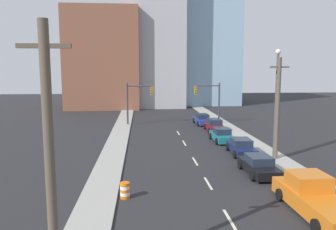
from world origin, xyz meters
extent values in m
cube|color=#9E9B93|center=(-6.94, 45.65, 0.06)|extent=(2.19, 91.31, 0.12)
cube|color=#9E9B93|center=(6.94, 45.65, 0.06)|extent=(2.19, 91.31, 0.12)
cube|color=beige|center=(0.00, 8.52, 0.00)|extent=(0.16, 2.40, 0.01)
cube|color=beige|center=(0.00, 13.90, 0.00)|extent=(0.16, 2.40, 0.01)
cube|color=beige|center=(0.00, 19.22, 0.00)|extent=(0.16, 2.40, 0.01)
cube|color=beige|center=(0.00, 26.05, 0.00)|extent=(0.16, 2.40, 0.01)
cube|color=beige|center=(0.00, 31.63, 0.00)|extent=(0.16, 2.40, 0.01)
cube|color=brown|center=(-11.75, 62.04, 9.63)|extent=(14.00, 16.00, 19.25)
cube|color=#A8A8AD|center=(-1.68, 66.04, 14.76)|extent=(12.00, 20.00, 29.51)
cube|color=#8CADC6|center=(10.14, 70.04, 14.38)|extent=(13.00, 20.00, 28.75)
cylinder|color=#38383D|center=(-6.27, 37.85, 2.87)|extent=(0.24, 0.24, 5.74)
cylinder|color=#38383D|center=(-4.61, 37.85, 5.34)|extent=(3.32, 0.16, 0.16)
cube|color=#B79319|center=(-2.95, 37.85, 4.71)|extent=(0.34, 0.32, 1.10)
cylinder|color=red|center=(-2.95, 37.68, 5.05)|extent=(0.22, 0.04, 0.22)
cylinder|color=#593F0C|center=(-2.95, 37.68, 4.71)|extent=(0.22, 0.04, 0.22)
cylinder|color=#0C3F14|center=(-2.95, 37.68, 4.37)|extent=(0.22, 0.04, 0.22)
cylinder|color=#38383D|center=(6.40, 37.85, 2.87)|extent=(0.24, 0.24, 5.74)
cylinder|color=#38383D|center=(4.74, 37.85, 5.34)|extent=(3.32, 0.16, 0.16)
cube|color=#B79319|center=(3.08, 37.85, 4.71)|extent=(0.34, 0.32, 1.10)
cylinder|color=red|center=(3.08, 37.68, 5.05)|extent=(0.22, 0.04, 0.22)
cylinder|color=#593F0C|center=(3.08, 37.68, 4.71)|extent=(0.22, 0.04, 0.22)
cylinder|color=#0C3F14|center=(3.08, 37.68, 4.37)|extent=(0.22, 0.04, 0.22)
cylinder|color=brown|center=(-7.24, 3.46, 4.48)|extent=(0.32, 0.32, 8.96)
cube|color=brown|center=(-7.24, 3.46, 8.16)|extent=(1.60, 0.14, 0.14)
cylinder|color=brown|center=(6.81, 19.18, 4.25)|extent=(0.32, 0.32, 8.50)
cube|color=brown|center=(6.81, 19.18, 7.70)|extent=(1.60, 0.14, 0.14)
cylinder|color=orange|center=(-5.38, 11.77, 0.10)|extent=(0.56, 0.56, 0.19)
cylinder|color=white|center=(-5.38, 11.77, 0.29)|extent=(0.56, 0.56, 0.19)
cylinder|color=orange|center=(-5.38, 11.77, 0.47)|extent=(0.56, 0.56, 0.19)
cylinder|color=white|center=(-5.38, 11.77, 0.67)|extent=(0.56, 0.56, 0.19)
cylinder|color=orange|center=(-5.38, 11.77, 0.85)|extent=(0.56, 0.56, 0.19)
cylinder|color=#4C4C51|center=(6.81, 19.57, 4.36)|extent=(0.20, 0.20, 8.72)
sphere|color=white|center=(6.81, 19.57, 8.94)|extent=(0.44, 0.44, 0.44)
cube|color=orange|center=(4.65, 8.77, 0.62)|extent=(2.26, 6.28, 0.86)
cube|color=orange|center=(4.64, 9.71, 1.48)|extent=(1.94, 1.90, 0.86)
cylinder|color=black|center=(3.50, 10.69, 0.35)|extent=(0.23, 0.70, 0.70)
cylinder|color=black|center=(5.75, 10.72, 0.35)|extent=(0.23, 0.70, 0.70)
cylinder|color=black|center=(3.56, 6.81, 0.35)|extent=(0.23, 0.70, 0.70)
cube|color=black|center=(4.02, 15.52, 0.50)|extent=(1.87, 4.43, 0.61)
cube|color=#1E2838|center=(4.02, 15.52, 1.09)|extent=(1.62, 2.01, 0.58)
cylinder|color=black|center=(3.06, 16.87, 0.35)|extent=(0.23, 0.70, 0.69)
cylinder|color=black|center=(4.94, 16.90, 0.35)|extent=(0.23, 0.70, 0.69)
cylinder|color=black|center=(3.10, 14.14, 0.35)|extent=(0.23, 0.70, 0.69)
cylinder|color=black|center=(4.98, 14.16, 0.35)|extent=(0.23, 0.70, 0.69)
cube|color=#141E47|center=(4.50, 21.21, 0.50)|extent=(1.95, 4.55, 0.63)
cube|color=#1E2838|center=(4.50, 21.21, 1.11)|extent=(1.64, 2.08, 0.59)
cylinder|color=black|center=(3.63, 22.63, 0.34)|extent=(0.25, 0.69, 0.68)
cylinder|color=black|center=(5.47, 22.56, 0.34)|extent=(0.25, 0.69, 0.68)
cylinder|color=black|center=(3.52, 19.86, 0.34)|extent=(0.25, 0.69, 0.68)
cylinder|color=black|center=(5.36, 19.78, 0.34)|extent=(0.25, 0.69, 0.68)
cube|color=#196B75|center=(4.04, 26.50, 0.50)|extent=(1.85, 4.29, 0.65)
cube|color=#1E2838|center=(4.04, 26.50, 1.13)|extent=(1.58, 1.95, 0.60)
cylinder|color=black|center=(3.11, 27.79, 0.32)|extent=(0.24, 0.66, 0.65)
cylinder|color=black|center=(4.90, 27.84, 0.32)|extent=(0.24, 0.66, 0.65)
cylinder|color=black|center=(3.19, 25.16, 0.32)|extent=(0.24, 0.66, 0.65)
cylinder|color=black|center=(4.98, 25.22, 0.32)|extent=(0.24, 0.66, 0.65)
cube|color=maroon|center=(4.55, 32.32, 0.54)|extent=(1.84, 4.78, 0.71)
cube|color=#1E2838|center=(4.55, 32.32, 1.21)|extent=(1.58, 2.16, 0.65)
cylinder|color=black|center=(3.67, 33.81, 0.34)|extent=(0.23, 0.68, 0.68)
cylinder|color=black|center=(5.49, 33.78, 0.34)|extent=(0.23, 0.68, 0.68)
cylinder|color=black|center=(3.62, 30.87, 0.34)|extent=(0.23, 0.68, 0.68)
cylinder|color=black|center=(5.44, 30.83, 0.34)|extent=(0.23, 0.68, 0.68)
cube|color=navy|center=(4.04, 37.69, 0.51)|extent=(1.89, 4.63, 0.66)
cube|color=#1E2838|center=(4.04, 37.69, 1.14)|extent=(1.60, 2.11, 0.61)
cylinder|color=black|center=(3.09, 39.08, 0.32)|extent=(0.24, 0.65, 0.65)
cylinder|color=black|center=(4.90, 39.14, 0.32)|extent=(0.24, 0.65, 0.65)
cylinder|color=black|center=(3.19, 36.24, 0.32)|extent=(0.24, 0.65, 0.65)
cylinder|color=black|center=(5.00, 36.31, 0.32)|extent=(0.24, 0.65, 0.65)
camera|label=1|loc=(-4.36, -6.73, 7.44)|focal=35.00mm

